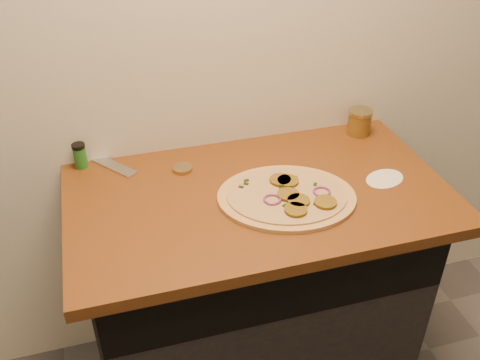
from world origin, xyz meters
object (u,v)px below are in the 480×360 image
object	(u,v)px
pizza	(287,196)
chefs_knife	(94,156)
salsa_jar	(359,122)
spice_shaker	(80,156)

from	to	relation	value
pizza	chefs_knife	xyz separation A→B (m)	(-0.56, 0.42, -0.00)
salsa_jar	spice_shaker	xyz separation A→B (m)	(-1.00, 0.05, -0.00)
salsa_jar	spice_shaker	distance (m)	1.00
pizza	spice_shaker	size ratio (longest dim) A/B	5.82
pizza	chefs_knife	world-z (taller)	pizza
chefs_knife	spice_shaker	world-z (taller)	spice_shaker
pizza	salsa_jar	world-z (taller)	salsa_jar
chefs_knife	spice_shaker	distance (m)	0.08
pizza	spice_shaker	bearing A→B (deg)	148.80
pizza	salsa_jar	xyz separation A→B (m)	(0.40, 0.32, 0.04)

